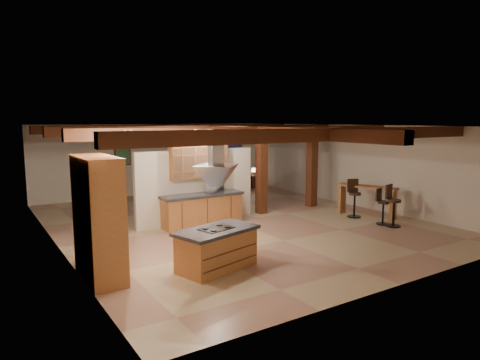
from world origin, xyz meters
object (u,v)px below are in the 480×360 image
at_px(sofa, 230,183).
at_px(bar_counter, 367,196).
at_px(dining_table, 199,199).
at_px(kitchen_island, 217,248).

distance_m(sofa, bar_counter, 6.90).
bearing_deg(bar_counter, dining_table, 132.52).
relative_size(kitchen_island, sofa, 0.95).
bearing_deg(dining_table, bar_counter, -30.55).
height_order(kitchen_island, dining_table, kitchen_island).
distance_m(kitchen_island, dining_table, 6.43).
bearing_deg(bar_counter, sofa, 98.50).
distance_m(dining_table, bar_counter, 5.73).
bearing_deg(dining_table, kitchen_island, -97.02).
xyz_separation_m(kitchen_island, bar_counter, (6.48, 1.66, 0.23)).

